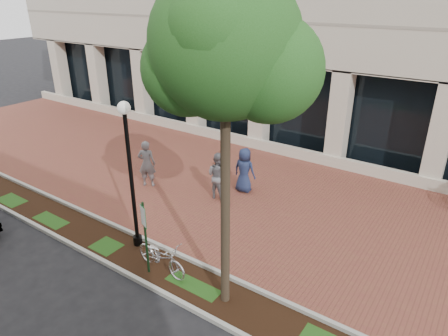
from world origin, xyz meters
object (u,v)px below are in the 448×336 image
Objects in this scene: lamppost at (130,169)px; pedestrian_right at (244,170)px; parking_sign at (144,229)px; pedestrian_left at (147,164)px; locked_bicycle at (161,256)px; street_tree at (228,55)px; pedestrian_mid at (218,176)px.

lamppost reaches higher than pedestrian_right.
parking_sign is at bearing -32.96° from lamppost.
pedestrian_left is (-2.65, 3.17, -1.61)m from lamppost.
lamppost is 2.54× the size of pedestrian_right.
parking_sign is 0.49× the size of lamppost.
lamppost is 2.61m from locked_bicycle.
locked_bicycle is at bearing -19.24° from lamppost.
street_tree is 4.26× the size of pedestrian_mid.
lamppost is 4.43m from pedestrian_left.
lamppost is at bearing 102.22° from pedestrian_left.
pedestrian_right reaches higher than locked_bicycle.
locked_bicycle is 1.04× the size of pedestrian_right.
pedestrian_left is 1.05× the size of pedestrian_mid.
lamppost is 5.11m from street_tree.
locked_bicycle is 0.97× the size of pedestrian_left.
street_tree reaches higher than pedestrian_right.
lamppost is 0.58× the size of street_tree.
street_tree is at bearing 32.07° from parking_sign.
parking_sign is 1.85m from lamppost.
street_tree reaches higher than locked_bicycle.
pedestrian_right is (-2.86, 5.39, -5.21)m from street_tree.
lamppost is at bearing 75.83° from locked_bicycle.
pedestrian_mid is (-3.39, 4.38, -5.19)m from street_tree.
pedestrian_left reaches higher than pedestrian_right.
street_tree reaches higher than pedestrian_left.
pedestrian_mid is at bearing 58.66° from pedestrian_right.
pedestrian_mid is (2.92, 0.78, -0.04)m from pedestrian_left.
street_tree reaches higher than pedestrian_mid.
parking_sign reaches higher than pedestrian_left.
pedestrian_right is at bearing -115.55° from pedestrian_mid.
lamppost reaches higher than pedestrian_mid.
locked_bicycle is (-2.16, -0.09, -5.62)m from street_tree.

